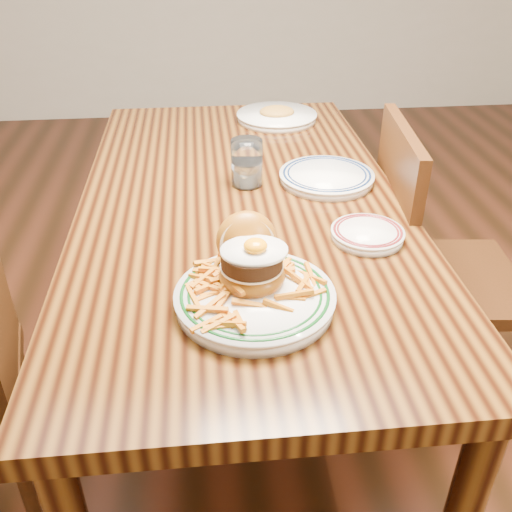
{
  "coord_description": "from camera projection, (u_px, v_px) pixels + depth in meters",
  "views": [
    {
      "loc": [
        -0.1,
        -1.36,
        1.43
      ],
      "look_at": [
        -0.01,
        -0.47,
        0.86
      ],
      "focal_mm": 40.0,
      "sensor_mm": 36.0,
      "label": 1
    }
  ],
  "objects": [
    {
      "name": "side_plate",
      "position": [
        367.0,
        233.0,
        1.32
      ],
      "size": [
        0.17,
        0.17,
        0.03
      ],
      "rotation": [
        0.0,
        0.0,
        0.1
      ],
      "color": "white",
      "rests_on": "table"
    },
    {
      "name": "chair_right",
      "position": [
        427.0,
        266.0,
        1.7
      ],
      "size": [
        0.47,
        0.47,
        0.92
      ],
      "rotation": [
        0.0,
        0.0,
        3.04
      ],
      "color": "#3B1B0C",
      "rests_on": "floor"
    },
    {
      "name": "table",
      "position": [
        242.0,
        227.0,
        1.56
      ],
      "size": [
        0.85,
        1.6,
        0.75
      ],
      "color": "black",
      "rests_on": "floor"
    },
    {
      "name": "water_glass",
      "position": [
        247.0,
        166.0,
        1.56
      ],
      "size": [
        0.09,
        0.09,
        0.13
      ],
      "color": "white",
      "rests_on": "table"
    },
    {
      "name": "floor",
      "position": [
        244.0,
        398.0,
        1.92
      ],
      "size": [
        6.0,
        6.0,
        0.0
      ],
      "primitive_type": "plane",
      "color": "black",
      "rests_on": "ground"
    },
    {
      "name": "rear_plate",
      "position": [
        327.0,
        176.0,
        1.59
      ],
      "size": [
        0.26,
        0.26,
        0.03
      ],
      "rotation": [
        0.0,
        0.0,
        -0.07
      ],
      "color": "white",
      "rests_on": "table"
    },
    {
      "name": "main_plate",
      "position": [
        253.0,
        283.0,
        1.11
      ],
      "size": [
        0.31,
        0.32,
        0.15
      ],
      "rotation": [
        0.0,
        0.0,
        0.05
      ],
      "color": "white",
      "rests_on": "table"
    },
    {
      "name": "far_plate",
      "position": [
        277.0,
        116.0,
        2.03
      ],
      "size": [
        0.29,
        0.29,
        0.05
      ],
      "rotation": [
        0.0,
        0.0,
        0.39
      ],
      "color": "white",
      "rests_on": "table"
    }
  ]
}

